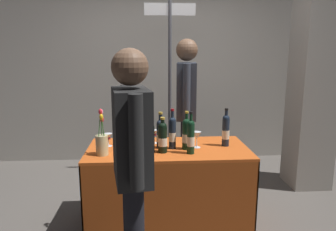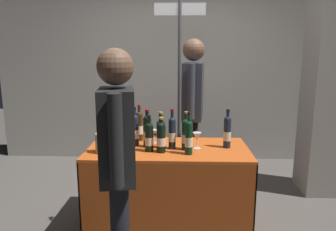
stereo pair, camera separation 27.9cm
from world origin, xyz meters
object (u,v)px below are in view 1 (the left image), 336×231
at_px(tasting_table, 168,171).
at_px(vendor_presenter, 186,102).
at_px(wine_glass_near_taster, 197,136).
at_px(booth_signpost, 170,72).
at_px(taster_foreground_right, 132,156).
at_px(featured_wine_bottle, 163,137).
at_px(wine_glass_mid, 108,137).
at_px(wine_glass_near_vendor, 154,134).
at_px(flower_vase, 102,142).
at_px(concrete_pillar, 317,49).
at_px(display_bottle_0, 150,137).

bearing_deg(tasting_table, vendor_presenter, 70.25).
bearing_deg(wine_glass_near_taster, booth_signpost, 97.78).
relative_size(vendor_presenter, taster_foreground_right, 1.08).
xyz_separation_m(wine_glass_near_taster, taster_foreground_right, (-0.54, -0.86, 0.12)).
bearing_deg(vendor_presenter, featured_wine_bottle, -13.27).
distance_m(featured_wine_bottle, wine_glass_mid, 0.54).
xyz_separation_m(tasting_table, wine_glass_near_vendor, (-0.12, 0.16, 0.32)).
distance_m(tasting_table, vendor_presenter, 0.92).
distance_m(flower_vase, taster_foreground_right, 0.77).
bearing_deg(vendor_presenter, concrete_pillar, 99.80).
distance_m(wine_glass_near_vendor, wine_glass_mid, 0.43).
relative_size(wine_glass_mid, taster_foreground_right, 0.07).
distance_m(concrete_pillar, vendor_presenter, 1.60).
bearing_deg(vendor_presenter, wine_glass_mid, -45.49).
bearing_deg(featured_wine_bottle, booth_signpost, 83.20).
xyz_separation_m(featured_wine_bottle, wine_glass_mid, (-0.49, 0.22, -0.05)).
xyz_separation_m(wine_glass_near_vendor, flower_vase, (-0.45, -0.32, 0.02)).
bearing_deg(tasting_table, wine_glass_near_taster, -2.41).
height_order(wine_glass_near_taster, vendor_presenter, vendor_presenter).
height_order(concrete_pillar, display_bottle_0, concrete_pillar).
xyz_separation_m(concrete_pillar, vendor_presenter, (-1.49, -0.07, -0.57)).
bearing_deg(wine_glass_mid, booth_signpost, 59.19).
relative_size(tasting_table, taster_foreground_right, 0.90).
height_order(tasting_table, wine_glass_near_vendor, wine_glass_near_vendor).
distance_m(tasting_table, taster_foreground_right, 1.03).
bearing_deg(vendor_presenter, taster_foreground_right, -11.72).
relative_size(tasting_table, flower_vase, 3.65).
height_order(wine_glass_near_vendor, vendor_presenter, vendor_presenter).
xyz_separation_m(flower_vase, taster_foreground_right, (0.29, -0.71, 0.11)).
relative_size(wine_glass_near_vendor, flower_vase, 0.32).
xyz_separation_m(wine_glass_mid, taster_foreground_right, (0.27, -0.96, 0.14)).
height_order(tasting_table, wine_glass_near_taster, wine_glass_near_taster).
bearing_deg(flower_vase, display_bottle_0, 7.79).
relative_size(taster_foreground_right, booth_signpost, 0.73).
bearing_deg(display_bottle_0, wine_glass_near_taster, 13.24).
bearing_deg(featured_wine_bottle, vendor_presenter, 69.76).
bearing_deg(taster_foreground_right, vendor_presenter, -27.85).
bearing_deg(concrete_pillar, featured_wine_bottle, -153.30).
xyz_separation_m(concrete_pillar, flower_vase, (-2.31, -0.94, -0.77)).
height_order(display_bottle_0, booth_signpost, booth_signpost).
bearing_deg(wine_glass_near_vendor, concrete_pillar, 18.33).
height_order(wine_glass_mid, vendor_presenter, vendor_presenter).
relative_size(concrete_pillar, display_bottle_0, 10.01).
bearing_deg(wine_glass_mid, vendor_presenter, 37.54).
bearing_deg(wine_glass_near_taster, wine_glass_near_vendor, 156.56).
bearing_deg(flower_vase, wine_glass_mid, 85.31).
bearing_deg(tasting_table, wine_glass_near_vendor, 128.19).
xyz_separation_m(featured_wine_bottle, vendor_presenter, (0.31, 0.83, 0.18)).
bearing_deg(wine_glass_mid, display_bottle_0, -26.85).
height_order(concrete_pillar, taster_foreground_right, concrete_pillar).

